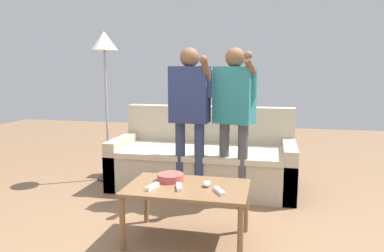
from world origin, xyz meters
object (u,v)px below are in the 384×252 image
Objects in this scene: floor_lamp at (105,53)px; game_remote_wand_near at (179,187)px; player_right at (234,107)px; player_center at (190,106)px; game_remote_wand_far at (152,187)px; game_remote_wand_spare at (219,191)px; game_remote_nunchuk at (207,184)px; snack_bowl at (170,177)px; coffee_table at (187,193)px; couch at (204,161)px.

game_remote_wand_near is (1.29, -1.48, -1.08)m from floor_lamp.
player_right is 0.45m from player_center.
game_remote_wand_far and game_remote_wand_spare have the same top height.
player_center is at bearing 86.55° from game_remote_wand_far.
player_right is at bearing 83.37° from game_remote_nunchuk.
game_remote_wand_spare is (0.32, -0.03, -0.00)m from game_remote_wand_near.
floor_lamp reaches higher than player_right.
player_center is (-0.02, 0.81, 0.51)m from snack_bowl.
game_remote_nunchuk is 0.58× the size of game_remote_wand_far.
game_remote_nunchuk is 0.22m from game_remote_wand_near.
player_right is 1.00× the size of player_center.
game_remote_nunchuk is at bearing -96.63° from player_right.
game_remote_wand_far is (1.09, -1.51, -1.08)m from floor_lamp.
coffee_table is 1.10m from player_center.
player_right reaches higher than coffee_table.
game_remote_wand_spare is at bearing -22.01° from coffee_table.
couch is 13.29× the size of game_remote_wand_spare.
game_remote_nunchuk is 0.18m from game_remote_wand_spare.
game_remote_wand_spare is at bearing -43.11° from floor_lamp.
player_right is (0.43, 0.85, 0.51)m from snack_bowl.
player_center is at bearing 111.04° from game_remote_nunchuk.
game_remote_nunchuk is (0.28, -1.38, 0.18)m from couch.
player_right is at bearing 64.34° from game_remote_wand_far.
couch is at bearing 85.55° from game_remote_wand_far.
game_remote_wand_far is at bearing -161.32° from game_remote_nunchuk.
game_remote_wand_near is at bearing -106.67° from player_right.
coffee_table is 0.60× the size of player_center.
player_center reaches higher than game_remote_wand_near.
floor_lamp is at bearing 131.20° from game_remote_wand_near.
game_remote_wand_spare reaches higher than coffee_table.
game_remote_wand_spare is at bearing -25.66° from snack_bowl.
game_remote_wand_near is at bearing -81.87° from player_center.
player_center is (-0.45, -0.04, 0.00)m from player_right.
couch is 1.41m from coffee_table.
coffee_table is at bearing 58.17° from game_remote_wand_near.
game_remote_wand_near is (-0.05, -0.08, 0.07)m from coffee_table.
coffee_table is at bearing -84.59° from couch.
couch is 1.15× the size of floor_lamp.
snack_bowl is 0.33m from game_remote_nunchuk.
game_remote_wand_far is at bearing -54.19° from floor_lamp.
floor_lamp is (-1.34, 1.40, 1.15)m from coffee_table.
game_remote_wand_far is (-0.12, -1.52, 0.17)m from couch.
player_right is at bearing 74.73° from coffee_table.
game_remote_wand_near is at bearing 9.78° from game_remote_wand_far.
game_remote_wand_far is at bearing -115.66° from player_right.
game_remote_wand_spare is at bearing -65.78° from player_center.
floor_lamp is at bearing 136.89° from game_remote_wand_spare.
floor_lamp is (-1.17, 1.30, 1.07)m from snack_bowl.
player_center reaches higher than couch.
couch reaches higher than snack_bowl.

